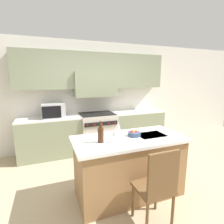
% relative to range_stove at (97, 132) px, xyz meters
% --- Properties ---
extents(ground_plane, '(10.00, 10.00, 0.00)m').
position_rel_range_stove_xyz_m(ground_plane, '(0.00, -1.83, -0.47)').
color(ground_plane, tan).
extents(back_cabinetry, '(10.00, 0.46, 2.70)m').
position_rel_range_stove_xyz_m(back_cabinetry, '(0.00, 0.27, 1.13)').
color(back_cabinetry, silver).
rests_on(back_cabinetry, ground_plane).
extents(back_counter, '(3.63, 0.62, 0.92)m').
position_rel_range_stove_xyz_m(back_counter, '(0.00, 0.02, -0.01)').
color(back_counter, gray).
rests_on(back_counter, ground_plane).
extents(range_stove, '(0.86, 0.70, 0.94)m').
position_rel_range_stove_xyz_m(range_stove, '(0.00, 0.00, 0.00)').
color(range_stove, beige).
rests_on(range_stove, ground_plane).
extents(microwave, '(0.50, 0.39, 0.32)m').
position_rel_range_stove_xyz_m(microwave, '(-1.02, 0.02, 0.61)').
color(microwave, '#B7B7BC').
rests_on(microwave, back_counter).
extents(kitchen_island, '(1.69, 0.81, 0.92)m').
position_rel_range_stove_xyz_m(kitchen_island, '(-0.03, -1.84, -0.00)').
color(kitchen_island, olive).
rests_on(kitchen_island, ground_plane).
extents(island_chair, '(0.42, 0.40, 1.03)m').
position_rel_range_stove_xyz_m(island_chair, '(-0.01, -2.55, 0.10)').
color(island_chair, brown).
rests_on(island_chair, ground_plane).
extents(wine_bottle, '(0.08, 0.08, 0.30)m').
position_rel_range_stove_xyz_m(wine_bottle, '(-0.49, -1.86, 0.57)').
color(wine_bottle, '#422314').
rests_on(wine_bottle, kitchen_island).
extents(wine_glass_near, '(0.07, 0.07, 0.21)m').
position_rel_range_stove_xyz_m(wine_glass_near, '(-0.30, -1.92, 0.60)').
color(wine_glass_near, white).
rests_on(wine_glass_near, kitchen_island).
extents(wine_glass_far, '(0.07, 0.07, 0.21)m').
position_rel_range_stove_xyz_m(wine_glass_far, '(-0.15, -1.67, 0.60)').
color(wine_glass_far, white).
rests_on(wine_glass_far, kitchen_island).
extents(fruit_bowl, '(0.20, 0.20, 0.09)m').
position_rel_range_stove_xyz_m(fruit_bowl, '(0.08, -1.79, 0.49)').
color(fruit_bowl, '#384C6B').
rests_on(fruit_bowl, kitchen_island).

